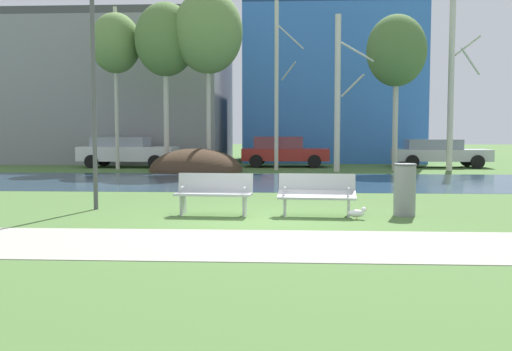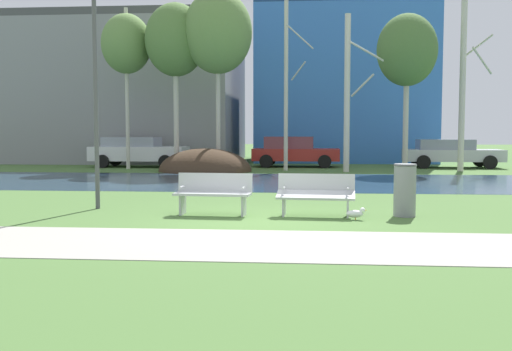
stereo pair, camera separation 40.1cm
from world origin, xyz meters
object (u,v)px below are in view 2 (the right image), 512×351
seagull (356,213)px  parked_hatch_third_silver (450,152)px  streetlamp (95,54)px  parked_van_nearest_white (138,151)px  parked_sedan_second_red (294,151)px  bench_right (316,193)px  bench_left (213,193)px  trash_bin (405,189)px

seagull → parked_hatch_third_silver: bearing=71.4°
streetlamp → parked_van_nearest_white: 16.15m
parked_sedan_second_red → parked_van_nearest_white: bearing=-174.0°
bench_right → seagull: 0.97m
parked_van_nearest_white → parked_sedan_second_red: parked_sedan_second_red is taller
parked_van_nearest_white → parked_sedan_second_red: size_ratio=1.10×
bench_left → parked_van_nearest_white: size_ratio=0.35×
bench_right → parked_sedan_second_red: bearing=92.8°
parked_sedan_second_red → parked_hatch_third_silver: parked_sedan_second_red is taller
seagull → streetlamp: size_ratio=0.08×
streetlamp → bench_left: bearing=-15.4°
trash_bin → parked_hatch_third_silver: 17.65m
bench_left → seagull: (2.93, -0.46, -0.34)m
trash_bin → parked_van_nearest_white: (-10.34, 16.15, 0.22)m
bench_right → seagull: (0.79, -0.46, -0.34)m
parked_hatch_third_silver → bench_right: bearing=-111.4°
seagull → parked_hatch_third_silver: size_ratio=0.09×
bench_right → parked_hatch_third_silver: bearing=68.6°
bench_left → seagull: bench_left is taller
trash_bin → parked_sedan_second_red: bearing=99.0°
bench_right → bench_left: bearing=180.0°
seagull → parked_sedan_second_red: parked_sedan_second_red is taller
streetlamp → parked_hatch_third_silver: 20.24m
seagull → parked_sedan_second_red: size_ratio=0.10×
bench_left → seagull: 2.99m
bench_left → trash_bin: (3.98, 0.13, 0.09)m
bench_right → parked_hatch_third_silver: size_ratio=0.35×
parked_hatch_third_silver → parked_sedan_second_red: bearing=-180.0°
parked_sedan_second_red → bench_left: bearing=-94.4°
bench_left → streetlamp: (-2.78, 0.77, 3.01)m
parked_sedan_second_red → parked_hatch_third_silver: bearing=0.0°
trash_bin → parked_van_nearest_white: bearing=122.6°
parked_sedan_second_red → parked_hatch_third_silver: 7.56m
bench_left → bench_right: size_ratio=1.00×
trash_bin → parked_sedan_second_red: 17.17m
parked_sedan_second_red → seagull: bearing=-84.7°
seagull → trash_bin: bearing=29.5°
seagull → parked_hatch_third_silver: (5.92, 17.55, 0.61)m
trash_bin → parked_van_nearest_white: size_ratio=0.23×
streetlamp → trash_bin: bearing=-5.4°
bench_left → parked_van_nearest_white: 17.48m
seagull → bench_right: bearing=149.7°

